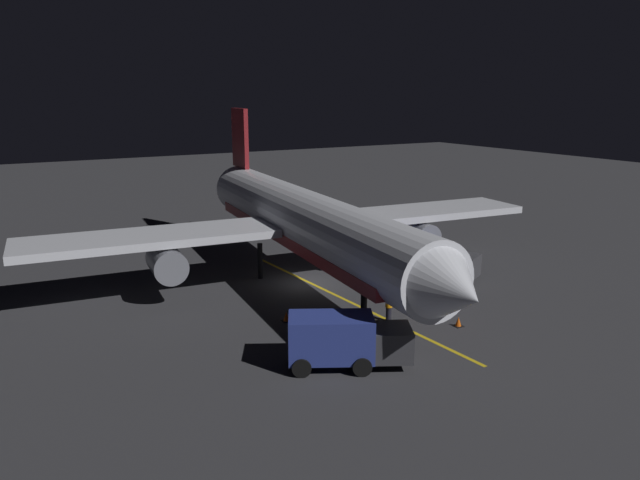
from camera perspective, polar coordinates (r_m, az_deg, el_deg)
The scene contains 10 objects.
ground_plane at distance 41.21m, azimuth -1.40°, elevation -4.30°, with size 180.00×180.00×0.20m, color #323236.
apron_guide_stripe at distance 38.20m, azimuth 2.30°, elevation -5.61°, with size 0.24×23.14×0.01m, color gold.
airliner at distance 40.61m, azimuth -1.76°, elevation 1.81°, with size 36.10×37.25×11.41m.
baggage_truck at distance 28.74m, azimuth 2.22°, elevation -9.55°, with size 6.05×4.54×2.54m.
catering_truck at distance 43.14m, azimuth 10.24°, elevation -1.85°, with size 4.77×6.65×2.34m.
ground_crew_worker at distance 34.54m, azimuth 6.53°, elevation -6.27°, with size 0.40×0.40×1.74m.
traffic_cone_near_left at distance 41.21m, azimuth 6.28°, elevation -3.86°, with size 0.50×0.50×0.55m.
traffic_cone_near_right at distance 38.29m, azimuth 7.13°, elevation -5.27°, with size 0.50×0.50×0.55m.
traffic_cone_under_wing at distance 34.60m, azimuth -3.21°, elevation -7.28°, with size 0.50×0.50×0.55m.
traffic_cone_far at distance 34.69m, azimuth 12.96°, elevation -7.57°, with size 0.50×0.50×0.55m.
Camera 1 is at (18.76, 34.41, 12.63)m, focal length 33.81 mm.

